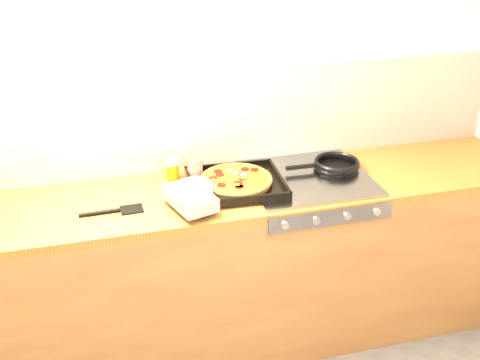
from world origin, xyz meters
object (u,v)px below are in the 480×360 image
object	(u,v)px
juice_glass	(172,169)
pizza_on_tray	(223,185)
frying_pan	(336,165)
tomato_can	(195,170)

from	to	relation	value
juice_glass	pizza_on_tray	bearing A→B (deg)	-46.49
pizza_on_tray	frying_pan	bearing A→B (deg)	8.51
frying_pan	juice_glass	size ratio (longest dim) A/B	3.49
pizza_on_tray	juice_glass	distance (m)	0.30
frying_pan	juice_glass	xyz separation A→B (m)	(-0.81, 0.12, 0.02)
pizza_on_tray	juice_glass	size ratio (longest dim) A/B	5.36
pizza_on_tray	frying_pan	distance (m)	0.62
pizza_on_tray	frying_pan	world-z (taller)	pizza_on_tray
tomato_can	juice_glass	world-z (taller)	juice_glass
frying_pan	juice_glass	world-z (taller)	juice_glass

